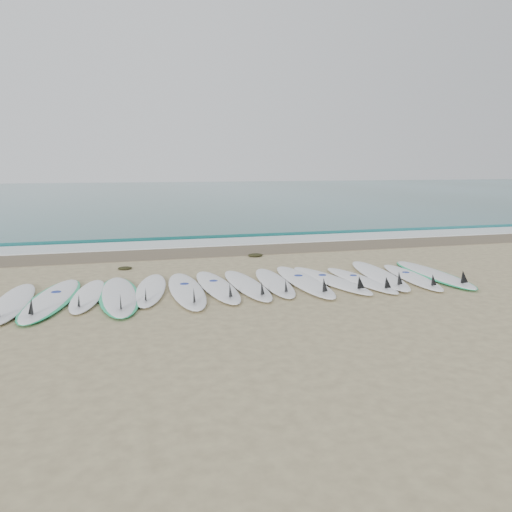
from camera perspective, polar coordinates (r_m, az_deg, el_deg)
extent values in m
plane|color=tan|center=(9.40, -1.15, -3.61)|extent=(120.00, 120.00, 0.00)
cube|color=#1C5D5E|center=(41.47, -12.44, 6.98)|extent=(120.00, 55.00, 0.03)
cube|color=brown|center=(13.33, -5.52, 0.52)|extent=(120.00, 1.80, 0.01)
cube|color=silver|center=(14.69, -6.48, 1.47)|extent=(120.00, 1.40, 0.04)
cube|color=#1C5D5E|center=(16.15, -7.32, 2.36)|extent=(120.00, 1.00, 0.10)
ellipsoid|color=white|center=(9.17, -26.03, -4.75)|extent=(0.58, 2.66, 0.09)
ellipsoid|color=white|center=(9.11, -22.30, -4.53)|extent=(1.02, 2.92, 0.09)
ellipsoid|color=#18BD72|center=(9.12, -22.30, -4.57)|extent=(1.12, 2.96, 0.07)
cone|color=black|center=(8.10, -24.31, -5.25)|extent=(0.29, 0.34, 0.31)
cylinder|color=navy|center=(9.36, -21.88, -3.82)|extent=(0.19, 0.19, 0.01)
ellipsoid|color=white|center=(9.18, -18.63, -4.25)|extent=(0.73, 2.39, 0.08)
cone|color=black|center=(8.32, -19.59, -4.81)|extent=(0.22, 0.27, 0.25)
ellipsoid|color=white|center=(9.00, -15.40, -4.30)|extent=(0.66, 2.85, 0.09)
ellipsoid|color=#18BD72|center=(9.01, -15.40, -4.34)|extent=(0.76, 2.88, 0.07)
cone|color=black|center=(7.96, -15.22, -4.97)|extent=(0.25, 0.31, 0.30)
ellipsoid|color=white|center=(9.31, -11.94, -3.71)|extent=(0.89, 2.56, 0.08)
cone|color=black|center=(8.38, -12.50, -4.25)|extent=(0.25, 0.30, 0.27)
ellipsoid|color=white|center=(9.12, -7.98, -3.83)|extent=(0.62, 2.84, 0.09)
cone|color=black|center=(8.09, -7.11, -4.44)|extent=(0.24, 0.30, 0.30)
cylinder|color=navy|center=(9.38, -8.19, -3.15)|extent=(0.17, 0.17, 0.01)
ellipsoid|color=white|center=(9.34, -4.52, -3.44)|extent=(0.67, 2.71, 0.09)
cone|color=black|center=(8.38, -2.98, -3.92)|extent=(0.24, 0.30, 0.29)
cylinder|color=navy|center=(9.58, -4.88, -2.83)|extent=(0.16, 0.16, 0.01)
ellipsoid|color=white|center=(9.44, -1.11, -3.27)|extent=(0.63, 2.63, 0.08)
cone|color=black|center=(8.52, 0.69, -3.72)|extent=(0.23, 0.29, 0.28)
ellipsoid|color=white|center=(9.65, 2.06, -2.98)|extent=(0.73, 2.58, 0.08)
cone|color=black|center=(8.74, 3.43, -3.40)|extent=(0.24, 0.29, 0.27)
ellipsoid|color=white|center=(9.76, 5.41, -2.84)|extent=(0.62, 2.87, 0.09)
cone|color=black|center=(8.77, 7.81, -3.27)|extent=(0.25, 0.31, 0.31)
cylinder|color=navy|center=(10.00, 4.87, -2.23)|extent=(0.17, 0.17, 0.01)
ellipsoid|color=white|center=(9.93, 8.39, -2.69)|extent=(0.99, 2.73, 0.09)
cone|color=black|center=(9.12, 11.79, -2.97)|extent=(0.27, 0.32, 0.29)
cylinder|color=navy|center=(10.13, 7.60, -2.16)|extent=(0.18, 0.18, 0.01)
ellipsoid|color=white|center=(10.05, 11.75, -2.67)|extent=(0.74, 2.47, 0.08)
cone|color=black|center=(9.30, 14.74, -2.94)|extent=(0.23, 0.28, 0.26)
cylinder|color=navy|center=(10.23, 11.06, -2.18)|extent=(0.15, 0.15, 0.01)
ellipsoid|color=white|center=(10.56, 13.80, -2.08)|extent=(1.02, 2.94, 0.09)
cone|color=black|center=(9.57, 16.06, -2.43)|extent=(0.29, 0.34, 0.31)
ellipsoid|color=white|center=(10.58, 17.27, -2.27)|extent=(0.83, 2.53, 0.08)
cone|color=black|center=(9.75, 19.59, -2.57)|extent=(0.24, 0.29, 0.27)
cylinder|color=navy|center=(10.78, 16.74, -1.79)|extent=(0.16, 0.16, 0.01)
ellipsoid|color=silver|center=(10.97, 19.54, -1.93)|extent=(0.73, 2.82, 0.09)
ellipsoid|color=#18BD72|center=(10.98, 19.54, -1.96)|extent=(0.83, 2.85, 0.06)
cone|color=black|center=(10.11, 22.63, -2.19)|extent=(0.25, 0.31, 0.30)
ellipsoid|color=black|center=(11.38, -14.75, -1.34)|extent=(0.31, 0.24, 0.06)
ellipsoid|color=black|center=(12.56, -0.08, 0.11)|extent=(0.39, 0.30, 0.08)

